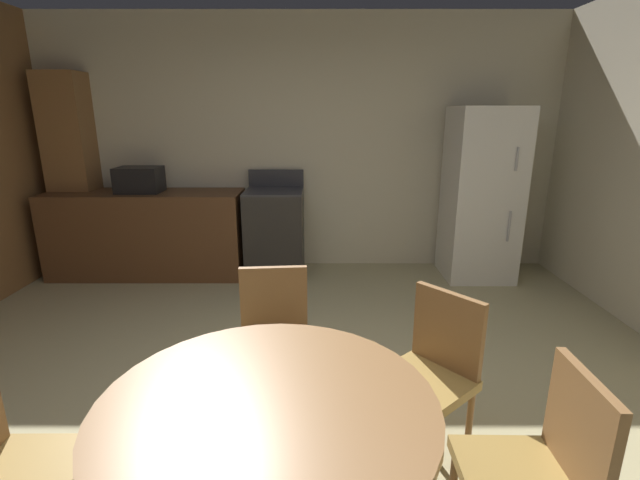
{
  "coord_description": "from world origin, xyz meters",
  "views": [
    {
      "loc": [
        0.22,
        -1.93,
        1.7
      ],
      "look_at": [
        0.21,
        1.03,
        0.85
      ],
      "focal_mm": 25.14,
      "sensor_mm": 36.0,
      "label": 1
    }
  ],
  "objects": [
    {
      "name": "microwave",
      "position": [
        -1.65,
        2.69,
        1.03
      ],
      "size": [
        0.44,
        0.32,
        0.26
      ],
      "primitive_type": "cube",
      "color": "black",
      "rests_on": "kitchen_counter"
    },
    {
      "name": "ground_plane",
      "position": [
        0.0,
        0.0,
        0.0
      ],
      "size": [
        14.0,
        14.0,
        0.0
      ],
      "primitive_type": "plane",
      "color": "tan"
    },
    {
      "name": "pantry_column",
      "position": [
        -2.41,
        2.87,
        1.05
      ],
      "size": [
        0.44,
        0.36,
        2.1
      ],
      "primitive_type": "cube",
      "color": "olive",
      "rests_on": "ground"
    },
    {
      "name": "chair_east",
      "position": [
        0.99,
        -0.65,
        0.5
      ],
      "size": [
        0.41,
        0.41,
        0.87
      ],
      "rotation": [
        0.0,
        0.0,
        3.13
      ],
      "color": "olive",
      "rests_on": "ground"
    },
    {
      "name": "oven_range",
      "position": [
        -0.26,
        2.69,
        0.47
      ],
      "size": [
        0.6,
        0.6,
        1.1
      ],
      "color": "#2D2B28",
      "rests_on": "ground"
    },
    {
      "name": "dining_table",
      "position": [
        0.04,
        -0.63,
        0.6
      ],
      "size": [
        1.16,
        1.16,
        0.76
      ],
      "color": "olive",
      "rests_on": "ground"
    },
    {
      "name": "wall_back",
      "position": [
        0.0,
        3.09,
        1.35
      ],
      "size": [
        5.87,
        0.12,
        2.7
      ],
      "primitive_type": "cube",
      "color": "beige",
      "rests_on": "ground"
    },
    {
      "name": "chair_north",
      "position": [
        -0.03,
        0.31,
        0.5
      ],
      "size": [
        0.43,
        0.43,
        0.87
      ],
      "rotation": [
        0.0,
        0.0,
        4.79
      ],
      "color": "olive",
      "rests_on": "ground"
    },
    {
      "name": "refrigerator",
      "position": [
        1.89,
        2.64,
        0.88
      ],
      "size": [
        0.68,
        0.68,
        1.76
      ],
      "color": "white",
      "rests_on": "ground"
    },
    {
      "name": "kitchen_counter",
      "position": [
        -1.62,
        2.69,
        0.45
      ],
      "size": [
        2.02,
        0.6,
        0.9
      ],
      "primitive_type": "cube",
      "color": "brown",
      "rests_on": "ground"
    },
    {
      "name": "chair_northeast",
      "position": [
        0.76,
        -0.01,
        0.5
      ],
      "size": [
        0.56,
        0.56,
        0.87
      ],
      "rotation": [
        0.0,
        0.0,
        3.85
      ],
      "color": "olive",
      "rests_on": "ground"
    },
    {
      "name": "chair_west",
      "position": [
        -0.9,
        -0.64,
        0.5
      ],
      "size": [
        0.4,
        0.4,
        0.87
      ],
      "rotation": [
        0.0,
        0.0,
        6.29
      ],
      "color": "olive",
      "rests_on": "ground"
    }
  ]
}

